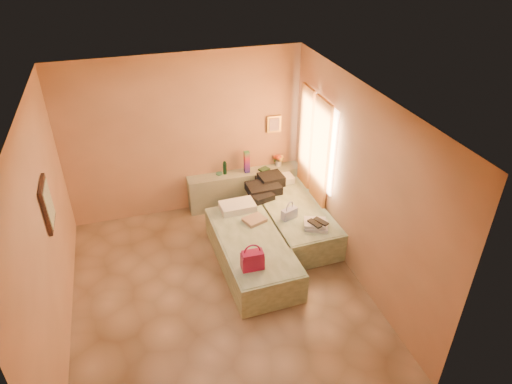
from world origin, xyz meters
TOP-DOWN VIEW (x-y plane):
  - ground at (0.00, 0.00)m, footprint 4.50×4.50m
  - room_walls at (0.21, 0.57)m, footprint 4.02×4.51m
  - headboard_ledge at (0.98, 2.10)m, footprint 2.05×0.30m
  - bed_left at (0.60, 0.40)m, footprint 0.96×2.03m
  - bed_right at (1.50, 1.05)m, footprint 0.96×2.03m
  - water_bottle at (0.63, 2.14)m, footprint 0.07×0.07m
  - rainbow_box at (1.02, 2.10)m, footprint 0.09×0.09m
  - small_dish at (0.52, 2.15)m, footprint 0.12×0.12m
  - green_book at (1.33, 2.07)m, footprint 0.22×0.19m
  - flower_vase at (1.63, 2.16)m, footprint 0.23×0.23m
  - magenta_handbag at (0.43, -0.22)m, footprint 0.31×0.18m
  - khaki_garment at (0.77, 0.81)m, footprint 0.39×0.35m
  - clothes_pile at (1.22, 1.60)m, footprint 0.71×0.71m
  - blue_handbag at (1.32, 0.74)m, footprint 0.28×0.20m
  - towel_stack at (1.63, 0.38)m, footprint 0.44×0.42m
  - sandal_pair at (1.63, 0.34)m, footprint 0.26×0.29m

SIDE VIEW (x-z plane):
  - ground at x=0.00m, z-range 0.00..0.00m
  - bed_left at x=0.60m, z-range 0.00..0.50m
  - bed_right at x=1.50m, z-range 0.00..0.50m
  - headboard_ledge at x=0.98m, z-range 0.00..0.65m
  - khaki_garment at x=0.77m, z-range 0.50..0.55m
  - towel_stack at x=1.63m, z-range 0.50..0.60m
  - blue_handbag at x=1.32m, z-range 0.50..0.67m
  - clothes_pile at x=1.22m, z-range 0.50..0.68m
  - sandal_pair at x=1.63m, z-range 0.60..0.63m
  - magenta_handbag at x=0.43m, z-range 0.50..0.78m
  - small_dish at x=0.52m, z-range 0.65..0.68m
  - green_book at x=1.33m, z-range 0.65..0.68m
  - water_bottle at x=0.63m, z-range 0.65..0.88m
  - flower_vase at x=1.63m, z-range 0.65..0.91m
  - rainbow_box at x=1.02m, z-range 0.65..1.05m
  - room_walls at x=0.21m, z-range 0.38..3.19m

